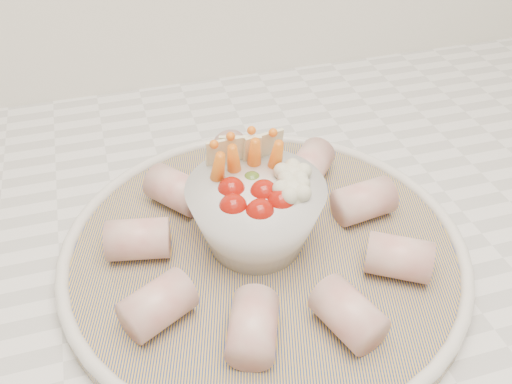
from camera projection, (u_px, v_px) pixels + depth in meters
name	position (u px, v px, depth m)	size (l,w,h in m)	color
serving_platter	(264.00, 250.00, 0.52)	(0.46, 0.46, 0.02)	navy
veggie_bowl	(256.00, 210.00, 0.50)	(0.12, 0.12, 0.10)	silver
cured_meat_rolls	(264.00, 232.00, 0.51)	(0.27, 0.28, 0.04)	#BA5B55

